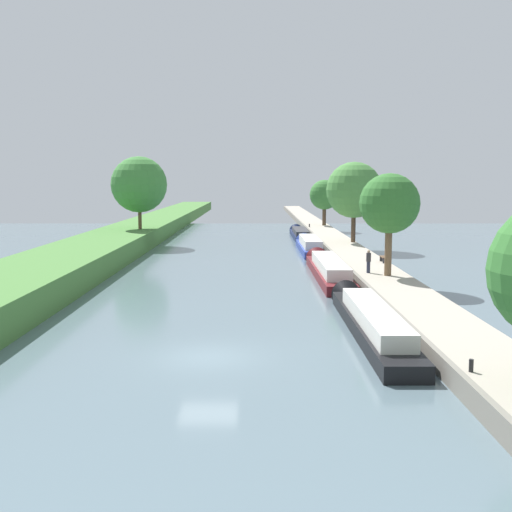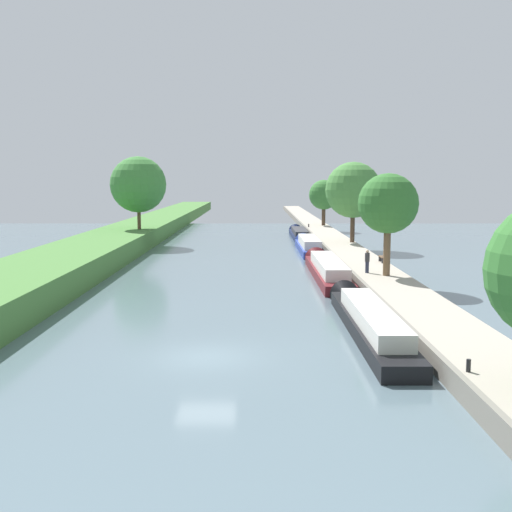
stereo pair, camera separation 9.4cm
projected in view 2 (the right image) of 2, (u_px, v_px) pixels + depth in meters
ground_plane at (204, 357)px, 26.15m from camera, size 160.00×160.00×0.00m
right_towpath at (464, 348)px, 26.13m from camera, size 3.59×260.00×0.82m
stone_quay at (419, 347)px, 26.13m from camera, size 0.25×260.00×0.87m
narrowboat_black at (366, 319)px, 30.54m from camera, size 1.89×16.20×2.02m
narrowboat_maroon at (324, 268)px, 47.91m from camera, size 2.11×17.17×2.19m
narrowboat_blue at (306, 245)px, 64.85m from camera, size 2.05×13.99×2.19m
narrowboat_navy at (297, 233)px, 80.64m from camera, size 1.95×14.44×1.85m
tree_rightbank_midnear at (386, 204)px, 42.53m from camera, size 4.15×4.15×7.10m
tree_rightbank_midfar at (351, 190)px, 65.29m from camera, size 5.92×5.92×8.51m
tree_rightbank_far at (322, 195)px, 89.50m from camera, size 4.31×4.31×6.61m
tree_leftbank_downstream at (136, 185)px, 69.49m from camera, size 6.30×6.30×8.17m
person_walking at (365, 261)px, 44.26m from camera, size 0.34×0.34×1.66m
mooring_bollard_near at (466, 365)px, 21.54m from camera, size 0.16×0.16×0.45m
mooring_bollard_far at (307, 226)px, 86.74m from camera, size 0.16×0.16×0.45m
park_bench at (381, 258)px, 49.99m from camera, size 0.44×1.50×0.47m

